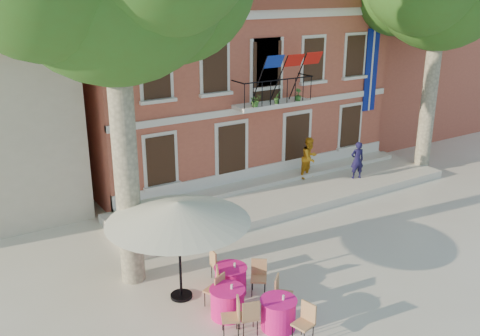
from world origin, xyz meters
name	(u,v)px	position (x,y,z in m)	size (l,w,h in m)	color
ground	(323,256)	(0.00, 0.00, 0.00)	(90.00, 90.00, 0.00)	beige
main_building	(215,80)	(2.00, 9.99, 3.78)	(13.50, 9.59, 7.50)	#B85942
neighbor_east	(385,69)	(14.00, 11.00, 3.22)	(9.40, 9.40, 6.40)	#B85942
terrace	(288,194)	(2.00, 4.40, 0.15)	(14.00, 3.40, 0.30)	silver
patio_umbrella	(178,212)	(-4.66, 0.29, 2.47)	(3.69, 3.69, 2.74)	black
pedestrian_navy	(357,160)	(5.22, 4.02, 1.08)	(0.57, 0.37, 1.56)	#141138
pedestrian_orange	(310,158)	(3.60, 5.10, 1.16)	(0.84, 0.65, 1.72)	orange
cafe_table_0	(231,278)	(-3.43, -0.22, 0.43)	(1.86, 1.72, 0.95)	#EA168B
cafe_table_1	(278,312)	(-3.27, -2.17, 0.43)	(1.82, 1.79, 0.95)	#EA168B
cafe_table_3	(227,301)	(-4.06, -1.10, 0.42)	(1.21, 1.91, 0.95)	#EA168B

